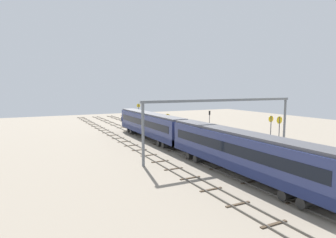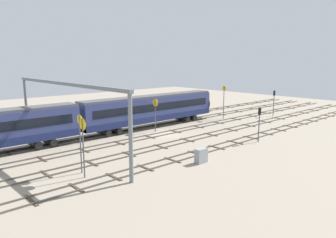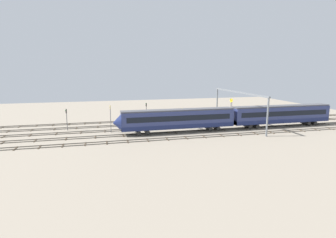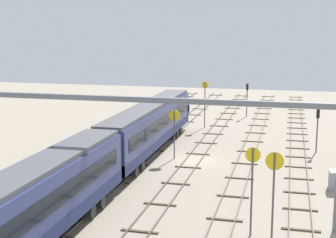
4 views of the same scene
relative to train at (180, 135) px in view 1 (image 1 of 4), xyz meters
The scene contains 15 objects.
ground_plane 11.24m from the train, 26.29° to the right, with size 114.01×114.01×0.00m, color gray.
track_near_foreground 17.69m from the train, 55.99° to the right, with size 98.01×2.40×0.16m.
track_second_near 14.00m from the train, 44.65° to the right, with size 98.01×2.40×0.16m.
track_middle 11.22m from the train, 26.29° to the right, with size 98.01×2.40×0.16m.
track_with_train 10.12m from the train, ahead, with size 98.01×2.40×0.16m.
track_far_background 11.22m from the train, 26.29° to the left, with size 98.01×2.40×0.16m.
train is the anchor object (origin of this frame).
overhead_gantry 7.25m from the train, 133.29° to the right, with size 0.40×24.65×7.98m.
speed_sign_near_foreground 14.44m from the train, 117.44° to the right, with size 0.14×1.07×5.39m.
speed_sign_mid_trackside 13.13m from the train, 118.47° to the right, with size 0.14×0.90×5.49m.
speed_sign_far_trackside 10.50m from the train, 16.21° to the right, with size 0.14×1.08×4.79m.
speed_sign_distant_end 25.89m from the train, ahead, with size 0.14×0.85×5.84m.
signal_light_trackside_approach 35.68m from the train, 12.33° to the right, with size 0.31×0.32×4.72m.
signal_light_trackside_departure 22.80m from the train, 45.60° to the right, with size 0.31×0.32×4.42m.
relay_cabinet 17.64m from the train, 76.46° to the right, with size 1.35×0.67×1.50m.
Camera 1 is at (-45.47, 24.60, 9.48)m, focal length 30.12 mm.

